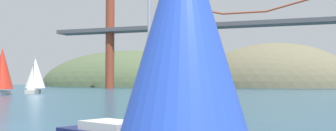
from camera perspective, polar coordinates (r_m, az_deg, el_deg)
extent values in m
ellipsoid|color=#4C5B3D|center=(168.65, -5.78, -3.01)|extent=(81.27, 44.00, 30.31)
ellipsoid|color=#6B664C|center=(153.10, 15.03, -3.04)|extent=(57.84, 44.00, 33.13)
cylinder|color=brown|center=(128.39, -8.32, 5.45)|extent=(2.80, 2.80, 39.01)
cube|color=#47474C|center=(114.95, 10.91, 5.81)|extent=(121.13, 6.00, 1.20)
cylinder|color=brown|center=(118.08, 4.99, 7.93)|extent=(12.28, 0.50, 3.36)
cylinder|color=brown|center=(115.46, 10.90, 7.46)|extent=(12.16, 0.50, 0.50)
cylinder|color=brown|center=(114.59, 16.98, 8.32)|extent=(12.28, 0.50, 3.36)
cube|color=#B7B2A8|center=(83.65, -18.82, -3.57)|extent=(4.31, 6.21, 0.72)
cube|color=beige|center=(82.58, -18.98, -3.21)|extent=(2.12, 2.35, 0.36)
cylinder|color=#B2B2B7|center=(84.22, -18.71, -0.87)|extent=(0.14, 0.14, 7.17)
cone|color=white|center=(85.51, -18.52, -1.06)|extent=(5.49, 5.49, 6.08)
cube|color=beige|center=(16.70, -8.08, -8.53)|extent=(2.89, 2.42, 0.36)
cylinder|color=#B2B2B7|center=(15.26, -2.70, 7.93)|extent=(0.14, 0.14, 9.42)
cone|color=blue|center=(14.04, 2.28, 6.24)|extent=(5.77, 5.77, 7.58)
cone|color=red|center=(79.86, -22.71, -0.40)|extent=(4.83, 4.83, 7.65)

